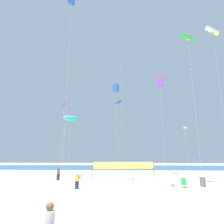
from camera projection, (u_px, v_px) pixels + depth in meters
name	position (u px, v px, depth m)	size (l,w,h in m)	color
ground_plane	(123.00, 194.00, 15.62)	(120.00, 120.00, 0.00)	#D1BC89
ocean_band	(121.00, 167.00, 49.07)	(120.00, 20.00, 0.01)	#28608C
beachgoer_plum_shirt	(58.00, 173.00, 24.15)	(0.36, 0.36, 1.58)	navy
beachgoer_mustard_shirt	(77.00, 180.00, 18.05)	(0.35, 0.35, 1.52)	navy
folding_beach_chair	(184.00, 183.00, 18.69)	(0.52, 0.65, 0.89)	#1E8C4C
trash_barrel	(203.00, 182.00, 19.22)	(0.55, 0.55, 0.92)	#595960
volleyball_net	(123.00, 166.00, 26.08)	(8.40, 0.97, 2.40)	#4C4C51
beach_handbag	(173.00, 186.00, 18.98)	(0.33, 0.17, 0.27)	#EA7260
kite_blue_tube	(118.00, 102.00, 36.41)	(1.31, 1.58, 13.30)	silver
kite_orange_diamond	(121.00, 65.00, 34.81)	(0.51, 0.51, 21.59)	silver
kite_cyan_inflatable	(70.00, 118.00, 28.92)	(2.39, 2.04, 9.21)	silver
kite_violet_tube	(64.00, 106.00, 26.31)	(1.05, 2.14, 9.98)	silver
kite_white_tube	(212.00, 31.00, 26.02)	(2.28, 1.72, 20.03)	silver
kite_blue_box	(116.00, 88.00, 24.04)	(0.80, 0.80, 11.86)	silver
kite_pink_inflatable	(185.00, 128.00, 33.13)	(0.69, 1.33, 8.03)	silver
kite_violet_box	(160.00, 82.00, 31.35)	(1.10, 1.10, 15.65)	silver
kite_green_tube	(188.00, 37.00, 21.21)	(1.97, 1.39, 16.20)	silver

